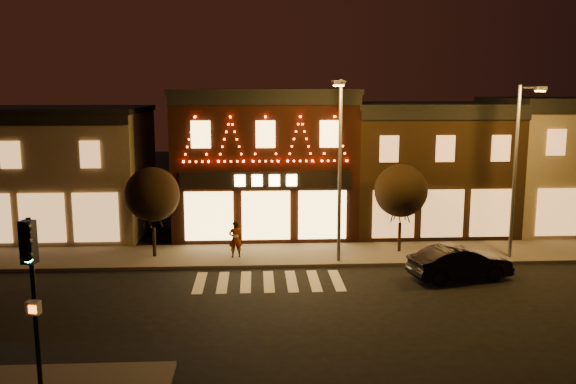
{
  "coord_description": "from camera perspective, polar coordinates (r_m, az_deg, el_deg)",
  "views": [
    {
      "loc": [
        -0.55,
        -21.46,
        8.34
      ],
      "look_at": [
        0.84,
        4.0,
        3.97
      ],
      "focal_mm": 37.81,
      "sensor_mm": 36.0,
      "label": 1
    }
  ],
  "objects": [
    {
      "name": "sidewalk_far",
      "position": [
        30.71,
        1.75,
        -5.9
      ],
      "size": [
        44.0,
        4.0,
        0.15
      ],
      "primitive_type": "cube",
      "color": "#47423D",
      "rests_on": "ground"
    },
    {
      "name": "building_right_b",
      "position": [
        40.49,
        24.98,
        2.54
      ],
      "size": [
        9.2,
        8.28,
        7.8
      ],
      "color": "#706350",
      "rests_on": "ground"
    },
    {
      "name": "building_right_a",
      "position": [
        37.13,
        12.61,
        2.41
      ],
      "size": [
        9.2,
        8.28,
        7.5
      ],
      "color": "#362312",
      "rests_on": "ground"
    },
    {
      "name": "traffic_signal_near",
      "position": [
        17.14,
        -23.0,
        -7.09
      ],
      "size": [
        0.4,
        0.52,
        4.91
      ],
      "rotation": [
        0.0,
        0.0,
        -0.2
      ],
      "color": "black",
      "rests_on": "sidewalk_near"
    },
    {
      "name": "tree_left",
      "position": [
        30.17,
        -12.64,
        -0.22
      ],
      "size": [
        2.65,
        2.65,
        4.44
      ],
      "rotation": [
        0.0,
        0.0,
        -0.11
      ],
      "color": "black",
      "rests_on": "sidewalk_far"
    },
    {
      "name": "streetlamp_right",
      "position": [
        30.87,
        20.84,
        2.96
      ],
      "size": [
        0.55,
        1.92,
        8.34
      ],
      "rotation": [
        0.0,
        0.0,
        -0.12
      ],
      "color": "#59595E",
      "rests_on": "sidewalk_far"
    },
    {
      "name": "building_pulp",
      "position": [
        35.69,
        -2.23,
        3.0
      ],
      "size": [
        10.2,
        8.34,
        8.3
      ],
      "color": "black",
      "rests_on": "ground"
    },
    {
      "name": "dark_sedan",
      "position": [
        27.98,
        15.87,
        -6.42
      ],
      "size": [
        4.74,
        2.47,
        1.49
      ],
      "primitive_type": "imported",
      "rotation": [
        0.0,
        0.0,
        1.78
      ],
      "color": "black",
      "rests_on": "ground"
    },
    {
      "name": "building_left",
      "position": [
        37.87,
        -22.31,
        1.9
      ],
      "size": [
        12.2,
        8.28,
        7.3
      ],
      "color": "#706350",
      "rests_on": "ground"
    },
    {
      "name": "tree_right",
      "position": [
        30.92,
        10.57,
        0.12
      ],
      "size": [
        2.67,
        2.67,
        4.46
      ],
      "rotation": [
        0.0,
        0.0,
        -0.26
      ],
      "color": "black",
      "rests_on": "sidewalk_far"
    },
    {
      "name": "ground",
      "position": [
        23.03,
        -1.59,
        -11.51
      ],
      "size": [
        120.0,
        120.0,
        0.0
      ],
      "primitive_type": "plane",
      "color": "black",
      "rests_on": "ground"
    },
    {
      "name": "pedestrian",
      "position": [
        29.84,
        -4.96,
        -4.44
      ],
      "size": [
        0.73,
        0.55,
        1.82
      ],
      "primitive_type": "imported",
      "rotation": [
        0.0,
        0.0,
        3.33
      ],
      "color": "gray",
      "rests_on": "sidewalk_far"
    },
    {
      "name": "streetlamp_mid",
      "position": [
        28.27,
        4.87,
        3.29
      ],
      "size": [
        0.73,
        1.97,
        8.59
      ],
      "rotation": [
        0.0,
        0.0,
        0.2
      ],
      "color": "#59595E",
      "rests_on": "sidewalk_far"
    }
  ]
}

